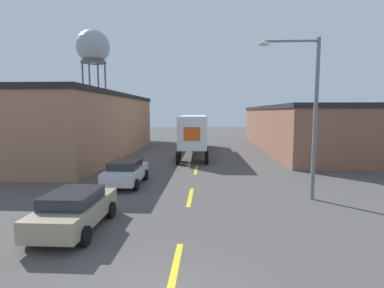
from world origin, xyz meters
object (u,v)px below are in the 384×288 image
at_px(semi_truck, 194,130).
at_px(parked_car_left_near, 75,209).
at_px(street_lamp, 308,106).
at_px(parked_car_left_far, 126,172).
at_px(water_tower, 93,48).

xyz_separation_m(semi_truck, parked_car_left_near, (-3.34, -20.59, -1.62)).
relative_size(semi_truck, street_lamp, 1.96).
bearing_deg(parked_car_left_far, parked_car_left_near, -90.00).
bearing_deg(parked_car_left_far, semi_truck, 76.41).
distance_m(parked_car_left_near, water_tower, 47.27).
distance_m(semi_truck, water_tower, 31.42).
bearing_deg(parked_car_left_near, water_tower, 109.96).
distance_m(parked_car_left_near, street_lamp, 11.19).
height_order(parked_car_left_near, parked_car_left_far, same).
relative_size(parked_car_left_near, parked_car_left_far, 1.00).
height_order(parked_car_left_far, street_lamp, street_lamp).
bearing_deg(street_lamp, semi_truck, 111.08).
distance_m(semi_truck, street_lamp, 17.49).
relative_size(semi_truck, water_tower, 0.82).
bearing_deg(street_lamp, water_tower, 123.35).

